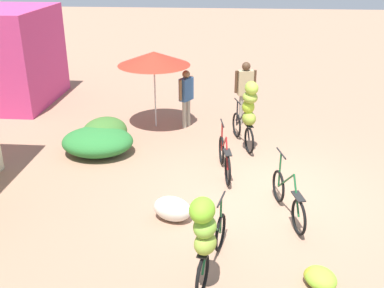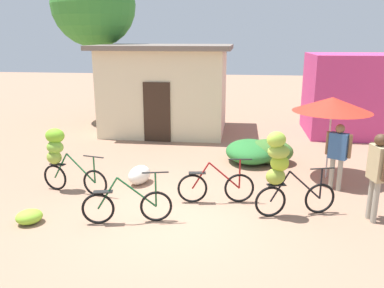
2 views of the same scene
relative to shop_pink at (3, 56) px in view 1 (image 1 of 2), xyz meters
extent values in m
plane|color=#9A725A|center=(-5.25, -7.63, -1.43)|extent=(60.00, 60.00, 0.00)
cube|color=#C63977|center=(0.00, 0.00, 0.00)|extent=(3.20, 2.80, 2.85)
ellipsoid|color=#2A7231|center=(-3.67, -3.86, -1.13)|extent=(1.39, 1.66, 0.60)
ellipsoid|color=#3B6D2B|center=(-3.16, -3.89, -1.09)|extent=(1.33, 1.08, 0.66)
cylinder|color=beige|center=(-1.80, -4.94, -0.44)|extent=(0.04, 0.04, 1.96)
cone|color=red|center=(-1.80, -4.94, 0.44)|extent=(1.88, 1.88, 0.35)
torus|color=black|center=(-7.13, -6.81, -1.12)|extent=(0.60, 0.17, 0.61)
torus|color=black|center=(-8.17, -6.59, -1.12)|extent=(0.60, 0.17, 0.61)
cylinder|color=#19592D|center=(-7.99, -6.63, -0.82)|extent=(0.40, 0.12, 0.63)
cylinder|color=#19592D|center=(-7.47, -6.74, -0.82)|extent=(0.71, 0.18, 0.64)
cylinder|color=black|center=(-7.13, -6.81, -0.51)|extent=(0.50, 0.13, 0.03)
cylinder|color=#19592D|center=(-7.13, -6.81, -0.82)|extent=(0.04, 0.04, 0.61)
cube|color=black|center=(-8.07, -6.62, -0.79)|extent=(0.38, 0.21, 0.02)
ellipsoid|color=#8AA83A|center=(-8.13, -6.63, -0.62)|extent=(0.45, 0.41, 0.31)
ellipsoid|color=#7DB43A|center=(-8.09, -6.62, -0.38)|extent=(0.44, 0.38, 0.29)
ellipsoid|color=#73B827|center=(-8.09, -6.58, -0.13)|extent=(0.46, 0.38, 0.33)
torus|color=black|center=(-5.52, -7.87, -1.12)|extent=(0.61, 0.19, 0.62)
torus|color=black|center=(-6.58, -8.11, -1.12)|extent=(0.61, 0.19, 0.62)
cylinder|color=#19592D|center=(-6.40, -8.07, -0.81)|extent=(0.41, 0.13, 0.63)
cylinder|color=#19592D|center=(-5.86, -7.95, -0.81)|extent=(0.72, 0.20, 0.63)
cylinder|color=black|center=(-5.52, -7.87, -0.43)|extent=(0.49, 0.14, 0.03)
cylinder|color=#19592D|center=(-5.52, -7.87, -0.77)|extent=(0.04, 0.04, 0.69)
cube|color=black|center=(-6.47, -8.09, -0.78)|extent=(0.38, 0.22, 0.02)
torus|color=black|center=(-3.96, -6.76, -1.11)|extent=(0.64, 0.14, 0.64)
torus|color=black|center=(-4.94, -6.91, -1.11)|extent=(0.64, 0.14, 0.64)
cylinder|color=maroon|center=(-4.77, -6.88, -0.82)|extent=(0.38, 0.09, 0.59)
cylinder|color=maroon|center=(-4.28, -6.81, -0.82)|extent=(0.67, 0.14, 0.60)
cylinder|color=black|center=(-3.96, -6.76, -0.46)|extent=(0.50, 0.10, 0.03)
cylinder|color=maroon|center=(-3.96, -6.76, -0.78)|extent=(0.04, 0.04, 0.64)
cube|color=black|center=(-4.84, -6.89, -0.75)|extent=(0.38, 0.19, 0.02)
torus|color=black|center=(-2.36, -7.10, -1.11)|extent=(0.62, 0.22, 0.63)
torus|color=black|center=(-3.34, -7.39, -1.11)|extent=(0.62, 0.22, 0.63)
cylinder|color=black|center=(-3.17, -7.34, -0.80)|extent=(0.39, 0.14, 0.63)
cylinder|color=black|center=(-2.68, -7.20, -0.80)|extent=(0.67, 0.23, 0.63)
cylinder|color=black|center=(-2.36, -7.10, -0.48)|extent=(0.49, 0.17, 0.03)
cylinder|color=black|center=(-2.36, -7.10, -0.79)|extent=(0.04, 0.04, 0.63)
cube|color=black|center=(-3.24, -7.36, -0.76)|extent=(0.38, 0.23, 0.02)
ellipsoid|color=olive|center=(-3.27, -7.36, -0.59)|extent=(0.47, 0.42, 0.32)
ellipsoid|color=#95B72A|center=(-3.21, -7.34, -0.33)|extent=(0.39, 0.33, 0.33)
ellipsoid|color=#8EA83C|center=(-3.24, -7.36, -0.09)|extent=(0.49, 0.43, 0.27)
ellipsoid|color=#96BB3B|center=(-3.30, -7.38, 0.15)|extent=(0.44, 0.40, 0.31)
ellipsoid|color=#89C533|center=(-7.90, -8.27, -1.29)|extent=(0.64, 0.63, 0.27)
ellipsoid|color=#95A023|center=(-7.86, -8.24, -1.29)|extent=(0.49, 0.53, 0.26)
ellipsoid|color=silver|center=(-6.35, -5.95, -1.21)|extent=(0.64, 0.80, 0.44)
cylinder|color=gray|center=(-1.40, -7.40, -1.01)|extent=(0.11, 0.11, 0.84)
cylinder|color=gray|center=(-1.44, -7.22, -1.01)|extent=(0.11, 0.11, 0.84)
cube|color=tan|center=(-1.42, -7.31, -0.26)|extent=(0.28, 0.43, 0.66)
cylinder|color=#4C3321|center=(-1.36, -7.55, -0.23)|extent=(0.08, 0.08, 0.60)
cylinder|color=#4C3321|center=(-1.47, -7.07, -0.23)|extent=(0.08, 0.08, 0.60)
sphere|color=#4C3321|center=(-1.42, -7.31, 0.18)|extent=(0.23, 0.23, 0.23)
cylinder|color=gray|center=(-1.69, -5.81, -1.05)|extent=(0.11, 0.11, 0.75)
cylinder|color=gray|center=(-1.84, -5.71, -1.05)|extent=(0.11, 0.11, 0.75)
cube|color=#33598C|center=(-1.76, -5.76, -0.37)|extent=(0.45, 0.38, 0.60)
cylinder|color=brown|center=(-1.55, -5.89, -0.34)|extent=(0.08, 0.08, 0.54)
cylinder|color=brown|center=(-1.98, -5.63, -0.34)|extent=(0.08, 0.08, 0.54)
sphere|color=brown|center=(-1.76, -5.76, 0.03)|extent=(0.20, 0.20, 0.20)
camera|label=1|loc=(-13.19, -6.87, 3.03)|focal=42.44mm
camera|label=2|loc=(-3.97, -14.63, 2.01)|focal=36.72mm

